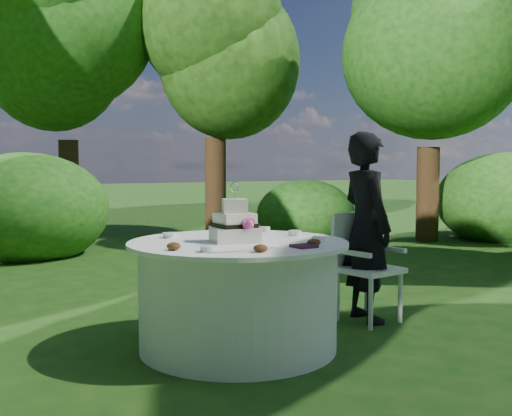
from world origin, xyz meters
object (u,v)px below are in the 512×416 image
(napkins, at_px, (304,246))
(guest, at_px, (366,227))
(table, at_px, (238,294))
(cake, at_px, (235,226))
(chair, at_px, (361,259))

(napkins, relative_size, guest, 0.09)
(table, xyz_separation_m, cake, (-0.03, -0.02, 0.50))
(guest, distance_m, table, 1.37)
(cake, bearing_deg, guest, 5.11)
(cake, bearing_deg, napkins, -65.32)
(napkins, distance_m, guest, 1.27)
(table, bearing_deg, napkins, -69.26)
(guest, bearing_deg, table, 105.20)
(napkins, bearing_deg, chair, 30.93)
(napkins, xyz_separation_m, guest, (1.11, 0.62, 0.01))
(guest, xyz_separation_m, chair, (-0.03, 0.03, -0.27))
(table, xyz_separation_m, chair, (1.28, 0.13, 0.13))
(guest, height_order, chair, guest)
(chair, bearing_deg, napkins, -149.07)
(guest, xyz_separation_m, cake, (-1.34, -0.12, 0.09))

